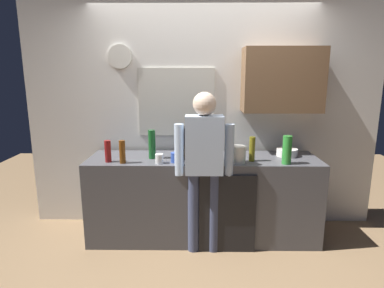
{
  "coord_description": "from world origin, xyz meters",
  "views": [
    {
      "loc": [
        -0.08,
        -3.03,
        1.78
      ],
      "look_at": [
        -0.12,
        0.25,
        1.05
      ],
      "focal_mm": 30.49,
      "sensor_mm": 36.0,
      "label": 1
    }
  ],
  "objects_px": {
    "bottle_olive_oil": "(252,149)",
    "bottle_clear_soda": "(287,150)",
    "cup_white_mug": "(159,159)",
    "person_at_sink": "(204,160)",
    "mixing_bowl": "(287,152)",
    "coffee_maker": "(188,144)",
    "bottle_green_wine": "(152,144)",
    "dish_soap": "(179,147)",
    "bottle_dark_sauce": "(217,152)",
    "cup_blue_mug": "(175,157)",
    "bottle_amber_beer": "(122,152)",
    "storage_canister": "(239,154)",
    "bottle_red_vinegar": "(108,151)"
  },
  "relations": [
    {
      "from": "bottle_amber_beer",
      "to": "storage_canister",
      "type": "relative_size",
      "value": 1.35
    },
    {
      "from": "mixing_bowl",
      "to": "person_at_sink",
      "type": "relative_size",
      "value": 0.14
    },
    {
      "from": "bottle_olive_oil",
      "to": "person_at_sink",
      "type": "distance_m",
      "value": 0.52
    },
    {
      "from": "bottle_olive_oil",
      "to": "bottle_clear_soda",
      "type": "bearing_deg",
      "value": -16.67
    },
    {
      "from": "cup_white_mug",
      "to": "mixing_bowl",
      "type": "distance_m",
      "value": 1.37
    },
    {
      "from": "bottle_dark_sauce",
      "to": "person_at_sink",
      "type": "xyz_separation_m",
      "value": [
        -0.14,
        -0.18,
        -0.04
      ]
    },
    {
      "from": "bottle_green_wine",
      "to": "bottle_olive_oil",
      "type": "height_order",
      "value": "bottle_green_wine"
    },
    {
      "from": "bottle_dark_sauce",
      "to": "cup_blue_mug",
      "type": "distance_m",
      "value": 0.43
    },
    {
      "from": "mixing_bowl",
      "to": "person_at_sink",
      "type": "bearing_deg",
      "value": -157.14
    },
    {
      "from": "bottle_green_wine",
      "to": "bottle_olive_oil",
      "type": "distance_m",
      "value": 1.03
    },
    {
      "from": "coffee_maker",
      "to": "bottle_dark_sauce",
      "type": "distance_m",
      "value": 0.33
    },
    {
      "from": "dish_soap",
      "to": "storage_canister",
      "type": "distance_m",
      "value": 0.71
    },
    {
      "from": "bottle_amber_beer",
      "to": "person_at_sink",
      "type": "xyz_separation_m",
      "value": [
        0.8,
        -0.08,
        -0.06
      ]
    },
    {
      "from": "bottle_olive_oil",
      "to": "cup_white_mug",
      "type": "xyz_separation_m",
      "value": [
        -0.93,
        -0.1,
        -0.08
      ]
    },
    {
      "from": "coffee_maker",
      "to": "cup_white_mug",
      "type": "xyz_separation_m",
      "value": [
        -0.28,
        -0.23,
        -0.1
      ]
    },
    {
      "from": "cup_white_mug",
      "to": "bottle_red_vinegar",
      "type": "bearing_deg",
      "value": 174.8
    },
    {
      "from": "bottle_green_wine",
      "to": "bottle_dark_sauce",
      "type": "bearing_deg",
      "value": -7.35
    },
    {
      "from": "bottle_amber_beer",
      "to": "storage_canister",
      "type": "distance_m",
      "value": 1.15
    },
    {
      "from": "bottle_green_wine",
      "to": "bottle_amber_beer",
      "type": "bearing_deg",
      "value": -145.38
    },
    {
      "from": "cup_blue_mug",
      "to": "cup_white_mug",
      "type": "bearing_deg",
      "value": -165.19
    },
    {
      "from": "bottle_amber_beer",
      "to": "dish_soap",
      "type": "distance_m",
      "value": 0.67
    },
    {
      "from": "bottle_olive_oil",
      "to": "cup_blue_mug",
      "type": "bearing_deg",
      "value": -175.93
    },
    {
      "from": "person_at_sink",
      "to": "dish_soap",
      "type": "bearing_deg",
      "value": 107.69
    },
    {
      "from": "storage_canister",
      "to": "bottle_dark_sauce",
      "type": "bearing_deg",
      "value": 160.87
    },
    {
      "from": "bottle_olive_oil",
      "to": "person_at_sink",
      "type": "bearing_deg",
      "value": -160.71
    },
    {
      "from": "coffee_maker",
      "to": "dish_soap",
      "type": "xyz_separation_m",
      "value": [
        -0.11,
        0.17,
        -0.07
      ]
    },
    {
      "from": "bottle_clear_soda",
      "to": "storage_canister",
      "type": "xyz_separation_m",
      "value": [
        -0.47,
        0.03,
        -0.06
      ]
    },
    {
      "from": "bottle_clear_soda",
      "to": "mixing_bowl",
      "type": "distance_m",
      "value": 0.33
    },
    {
      "from": "bottle_clear_soda",
      "to": "cup_white_mug",
      "type": "bearing_deg",
      "value": 179.92
    },
    {
      "from": "bottle_green_wine",
      "to": "dish_soap",
      "type": "distance_m",
      "value": 0.35
    },
    {
      "from": "bottle_amber_beer",
      "to": "bottle_green_wine",
      "type": "height_order",
      "value": "bottle_green_wine"
    },
    {
      "from": "cup_white_mug",
      "to": "person_at_sink",
      "type": "distance_m",
      "value": 0.45
    },
    {
      "from": "cup_blue_mug",
      "to": "dish_soap",
      "type": "height_order",
      "value": "dish_soap"
    },
    {
      "from": "bottle_olive_oil",
      "to": "cup_white_mug",
      "type": "bearing_deg",
      "value": -174.13
    },
    {
      "from": "coffee_maker",
      "to": "bottle_dark_sauce",
      "type": "bearing_deg",
      "value": -23.81
    },
    {
      "from": "cup_blue_mug",
      "to": "person_at_sink",
      "type": "distance_m",
      "value": 0.31
    },
    {
      "from": "coffee_maker",
      "to": "cup_blue_mug",
      "type": "distance_m",
      "value": 0.25
    },
    {
      "from": "bottle_clear_soda",
      "to": "mixing_bowl",
      "type": "bearing_deg",
      "value": 73.83
    },
    {
      "from": "dish_soap",
      "to": "bottle_green_wine",
      "type": "bearing_deg",
      "value": -141.76
    },
    {
      "from": "bottle_dark_sauce",
      "to": "mixing_bowl",
      "type": "relative_size",
      "value": 0.82
    },
    {
      "from": "cup_blue_mug",
      "to": "cup_white_mug",
      "type": "distance_m",
      "value": 0.16
    },
    {
      "from": "coffee_maker",
      "to": "bottle_dark_sauce",
      "type": "height_order",
      "value": "coffee_maker"
    },
    {
      "from": "bottle_amber_beer",
      "to": "bottle_red_vinegar",
      "type": "height_order",
      "value": "bottle_amber_beer"
    },
    {
      "from": "bottle_olive_oil",
      "to": "cup_white_mug",
      "type": "height_order",
      "value": "bottle_olive_oil"
    },
    {
      "from": "cup_white_mug",
      "to": "mixing_bowl",
      "type": "xyz_separation_m",
      "value": [
        1.34,
        0.3,
        -0.01
      ]
    },
    {
      "from": "bottle_dark_sauce",
      "to": "person_at_sink",
      "type": "distance_m",
      "value": 0.23
    },
    {
      "from": "coffee_maker",
      "to": "bottle_clear_soda",
      "type": "bearing_deg",
      "value": -13.64
    },
    {
      "from": "bottle_red_vinegar",
      "to": "cup_blue_mug",
      "type": "height_order",
      "value": "bottle_red_vinegar"
    },
    {
      "from": "coffee_maker",
      "to": "bottle_green_wine",
      "type": "height_order",
      "value": "coffee_maker"
    },
    {
      "from": "coffee_maker",
      "to": "bottle_clear_soda",
      "type": "distance_m",
      "value": 1.0
    }
  ]
}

